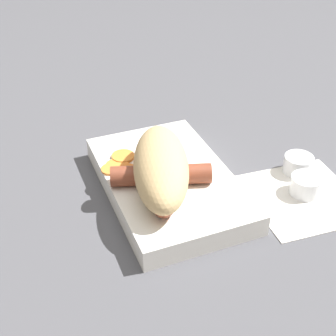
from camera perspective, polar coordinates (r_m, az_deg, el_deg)
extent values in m
plane|color=#4C4C51|center=(0.66, 0.00, -2.88)|extent=(3.00, 3.00, 0.00)
cube|color=silver|center=(0.65, 0.00, -1.82)|extent=(0.26, 0.17, 0.03)
ellipsoid|color=tan|center=(0.61, -0.87, 0.21)|extent=(0.20, 0.13, 0.06)
cylinder|color=brown|center=(0.62, -0.85, -0.84)|extent=(0.07, 0.13, 0.03)
sphere|color=brown|center=(0.67, -1.12, 2.48)|extent=(0.03, 0.03, 0.03)
sphere|color=brown|center=(0.57, -0.54, -4.79)|extent=(0.03, 0.03, 0.03)
cylinder|color=orange|center=(0.66, -6.23, 0.30)|extent=(0.03, 0.03, 0.00)
cylinder|color=orange|center=(0.65, -6.97, -0.14)|extent=(0.04, 0.04, 0.00)
cylinder|color=orange|center=(0.65, -4.92, -0.15)|extent=(0.02, 0.02, 0.00)
cylinder|color=orange|center=(0.68, -5.51, 1.42)|extent=(0.05, 0.05, 0.00)
cube|color=white|center=(0.68, 16.08, -3.35)|extent=(0.16, 0.16, 0.00)
cylinder|color=silver|center=(0.68, 16.42, -2.08)|extent=(0.04, 0.04, 0.03)
cylinder|color=gold|center=(0.68, 16.31, -2.63)|extent=(0.04, 0.04, 0.01)
cylinder|color=silver|center=(0.72, 15.57, 0.39)|extent=(0.04, 0.04, 0.03)
cylinder|color=#4C662D|center=(0.72, 15.47, -0.14)|extent=(0.04, 0.04, 0.01)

